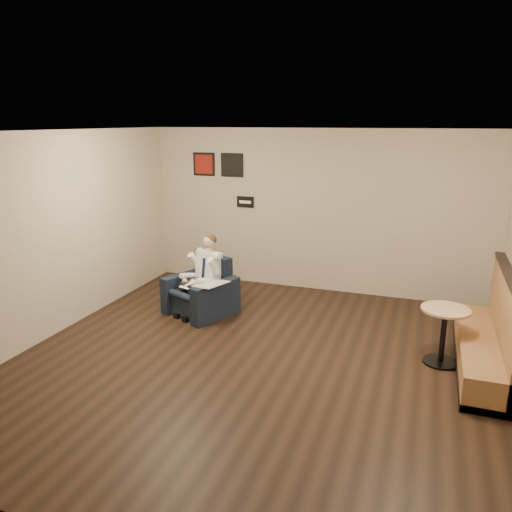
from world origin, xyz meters
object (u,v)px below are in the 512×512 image
(smartphone, at_px, (221,276))
(banquette, at_px, (485,322))
(side_table, at_px, (217,293))
(green_folder, at_px, (215,280))
(seated_man, at_px, (194,279))
(cafe_table, at_px, (443,336))
(coffee_mug, at_px, (229,275))
(armchair, at_px, (200,287))

(smartphone, xyz_separation_m, banquette, (3.86, -0.98, 0.12))
(side_table, distance_m, green_folder, 0.24)
(side_table, bearing_deg, seated_man, -111.51)
(smartphone, bearing_deg, green_folder, -103.96)
(seated_man, bearing_deg, side_table, 91.86)
(cafe_table, bearing_deg, banquette, 7.05)
(seated_man, bearing_deg, smartphone, 97.37)
(green_folder, bearing_deg, banquette, -11.38)
(seated_man, xyz_separation_m, coffee_mug, (0.32, 0.61, -0.08))
(green_folder, height_order, banquette, banquette)
(green_folder, height_order, cafe_table, cafe_table)
(banquette, bearing_deg, seated_man, 174.81)
(coffee_mug, bearing_deg, side_table, -129.44)
(side_table, xyz_separation_m, banquette, (3.86, -0.81, 0.35))
(banquette, bearing_deg, cafe_table, -172.95)
(seated_man, distance_m, coffee_mug, 0.70)
(green_folder, bearing_deg, coffee_mug, 50.56)
(side_table, distance_m, banquette, 3.96)
(seated_man, relative_size, cafe_table, 1.62)
(green_folder, xyz_separation_m, banquette, (3.88, -0.78, 0.12))
(coffee_mug, height_order, banquette, banquette)
(side_table, height_order, cafe_table, cafe_table)
(seated_man, xyz_separation_m, banquette, (4.03, -0.37, -0.00))
(green_folder, bearing_deg, cafe_table, -13.71)
(banquette, xyz_separation_m, cafe_table, (-0.45, -0.06, -0.22))
(banquette, bearing_deg, armchair, 173.30)
(armchair, distance_m, coffee_mug, 0.58)
(seated_man, relative_size, smartphone, 8.19)
(armchair, xyz_separation_m, seated_man, (-0.04, -0.10, 0.16))
(banquette, bearing_deg, coffee_mug, 165.22)
(cafe_table, bearing_deg, armchair, 171.57)
(smartphone, distance_m, banquette, 3.98)
(side_table, relative_size, cafe_table, 0.78)
(seated_man, distance_m, green_folder, 0.46)
(cafe_table, bearing_deg, smartphone, 163.07)
(seated_man, xyz_separation_m, cafe_table, (3.58, -0.42, -0.22))
(smartphone, distance_m, cafe_table, 3.56)
(banquette, relative_size, cafe_table, 3.16)
(green_folder, bearing_deg, smartphone, 82.91)
(armchair, xyz_separation_m, green_folder, (0.11, 0.31, 0.04))
(armchair, height_order, cafe_table, armchair)
(armchair, distance_m, green_folder, 0.33)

